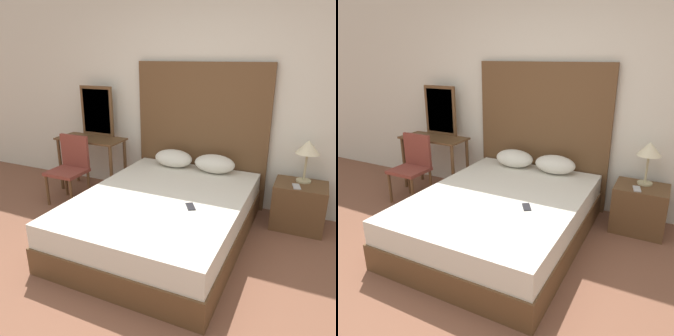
# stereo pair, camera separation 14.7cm
# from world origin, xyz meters

# --- Properties ---
(ground_plane) EXTENTS (16.00, 16.00, 0.00)m
(ground_plane) POSITION_xyz_m (0.00, 0.00, 0.00)
(ground_plane) COLOR brown
(wall_back) EXTENTS (10.00, 0.06, 2.70)m
(wall_back) POSITION_xyz_m (0.00, 2.26, 1.35)
(wall_back) COLOR silver
(wall_back) RESTS_ON ground_plane
(bed) EXTENTS (1.58, 2.09, 0.48)m
(bed) POSITION_xyz_m (-0.13, 1.12, 0.24)
(bed) COLOR brown
(bed) RESTS_ON ground_plane
(headboard) EXTENTS (1.66, 0.05, 1.73)m
(headboard) POSITION_xyz_m (-0.13, 2.19, 0.86)
(headboard) COLOR brown
(headboard) RESTS_ON ground_plane
(pillow_left) EXTENTS (0.48, 0.29, 0.21)m
(pillow_left) POSITION_xyz_m (-0.40, 1.97, 0.59)
(pillow_left) COLOR silver
(pillow_left) RESTS_ON bed
(pillow_right) EXTENTS (0.48, 0.29, 0.21)m
(pillow_right) POSITION_xyz_m (0.13, 1.97, 0.59)
(pillow_right) COLOR silver
(pillow_right) RESTS_ON bed
(phone_on_bed) EXTENTS (0.14, 0.16, 0.01)m
(phone_on_bed) POSITION_xyz_m (0.21, 0.97, 0.48)
(phone_on_bed) COLOR #232328
(phone_on_bed) RESTS_ON bed
(nightstand) EXTENTS (0.53, 0.42, 0.50)m
(nightstand) POSITION_xyz_m (1.10, 1.93, 0.25)
(nightstand) COLOR brown
(nightstand) RESTS_ON ground_plane
(table_lamp) EXTENTS (0.24, 0.24, 0.46)m
(table_lamp) POSITION_xyz_m (1.12, 2.01, 0.87)
(table_lamp) COLOR tan
(table_lamp) RESTS_ON nightstand
(phone_on_nightstand) EXTENTS (0.10, 0.16, 0.01)m
(phone_on_nightstand) POSITION_xyz_m (1.06, 1.82, 0.51)
(phone_on_nightstand) COLOR #B7B7BC
(phone_on_nightstand) RESTS_ON nightstand
(vanity_desk) EXTENTS (0.92, 0.42, 0.74)m
(vanity_desk) POSITION_xyz_m (-1.58, 1.88, 0.59)
(vanity_desk) COLOR brown
(vanity_desk) RESTS_ON ground_plane
(vanity_mirror) EXTENTS (0.50, 0.03, 0.67)m
(vanity_mirror) POSITION_xyz_m (-1.58, 2.06, 1.08)
(vanity_mirror) COLOR brown
(vanity_mirror) RESTS_ON vanity_desk
(chair) EXTENTS (0.43, 0.40, 0.85)m
(chair) POSITION_xyz_m (-1.60, 1.47, 0.48)
(chair) COLOR brown
(chair) RESTS_ON ground_plane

